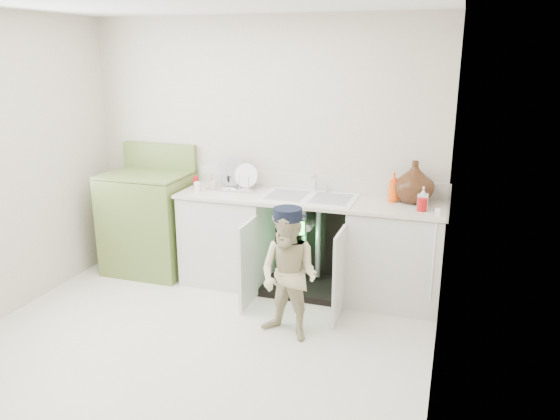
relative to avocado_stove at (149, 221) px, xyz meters
name	(u,v)px	position (x,y,z in m)	size (l,w,h in m)	color
ground	(199,341)	(1.11, -1.18, -0.52)	(3.50, 3.50, 0.00)	silver
room_shell	(191,185)	(1.11, -1.18, 0.73)	(6.00, 5.50, 1.26)	beige
counter_run	(313,241)	(1.70, 0.03, -0.04)	(2.44, 1.02, 1.27)	silver
avocado_stove	(149,221)	(0.00, 0.00, 0.00)	(0.82, 0.65, 1.27)	olive
repair_worker	(289,274)	(1.75, -0.88, 0.00)	(0.59, 0.82, 1.05)	#C5BC8D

